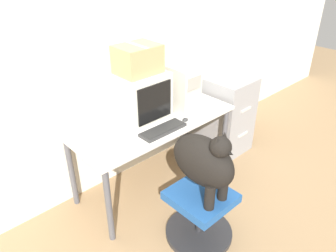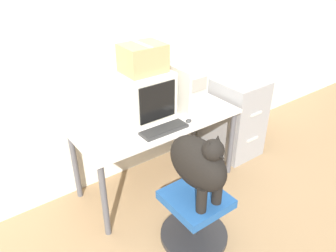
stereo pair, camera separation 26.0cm
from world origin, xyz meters
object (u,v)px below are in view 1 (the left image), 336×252
keyboard (163,130)px  office_chair (200,214)px  pc_tower (174,85)px  dog (204,161)px  crt_monitor (140,96)px  filing_cabinet (221,113)px  cardboard_box (138,59)px

keyboard → office_chair: (-0.08, -0.52, -0.52)m
pc_tower → office_chair: (-0.48, -0.80, -0.72)m
keyboard → dog: (-0.08, -0.53, -0.01)m
keyboard → dog: bearing=-98.4°
crt_monitor → office_chair: bearing=-97.1°
filing_cabinet → cardboard_box: bearing=174.8°
pc_tower → dog: 0.97m
filing_cabinet → cardboard_box: 1.36m
office_chair → pc_tower: bearing=59.0°
pc_tower → cardboard_box: cardboard_box is taller
keyboard → cardboard_box: (0.03, 0.33, 0.52)m
dog → cardboard_box: (0.11, 0.86, 0.52)m
crt_monitor → filing_cabinet: size_ratio=0.50×
pc_tower → keyboard: (-0.40, -0.28, -0.20)m
dog → cardboard_box: size_ratio=1.67×
crt_monitor → pc_tower: bearing=-6.9°
dog → filing_cabinet: size_ratio=0.68×
crt_monitor → filing_cabinet: crt_monitor is taller
pc_tower → keyboard: pc_tower is taller
crt_monitor → dog: 0.89m
office_chair → cardboard_box: bearing=82.9°
crt_monitor → dog: crt_monitor is taller
keyboard → dog: size_ratio=0.71×
pc_tower → filing_cabinet: 0.87m
pc_tower → keyboard: size_ratio=1.20×
filing_cabinet → pc_tower: bearing=176.1°
dog → filing_cabinet: dog is taller
office_chair → cardboard_box: 1.35m
keyboard → office_chair: 0.74m
cardboard_box → crt_monitor: bearing=-90.0°
pc_tower → crt_monitor: bearing=173.1°
pc_tower → filing_cabinet: (0.70, -0.05, -0.51)m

